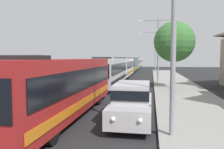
{
  "coord_description": "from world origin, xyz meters",
  "views": [
    {
      "loc": [
        3.3,
        -1.12,
        3.11
      ],
      "look_at": [
        0.3,
        15.94,
        1.84
      ],
      "focal_mm": 36.01,
      "sensor_mm": 36.0,
      "label": 1
    }
  ],
  "objects_px": {
    "bus_tail_end": "(138,62)",
    "streetlamp_mid": "(158,43)",
    "streetlamp_far": "(156,47)",
    "bus_lead": "(62,85)",
    "white_suv": "(132,101)",
    "bus_fourth_in_line": "(131,64)",
    "bus_middle": "(123,67)",
    "bus_second_in_line": "(109,71)",
    "bus_rear": "(135,63)",
    "roadside_tree": "(174,42)"
  },
  "relations": [
    {
      "from": "bus_second_in_line",
      "to": "bus_fourth_in_line",
      "type": "distance_m",
      "value": 26.07
    },
    {
      "from": "streetlamp_far",
      "to": "bus_rear",
      "type": "bearing_deg",
      "value": 109.14
    },
    {
      "from": "streetlamp_mid",
      "to": "roadside_tree",
      "type": "relative_size",
      "value": 1.19
    },
    {
      "from": "bus_second_in_line",
      "to": "roadside_tree",
      "type": "distance_m",
      "value": 7.52
    },
    {
      "from": "bus_fourth_in_line",
      "to": "streetlamp_mid",
      "type": "relative_size",
      "value": 1.56
    },
    {
      "from": "bus_rear",
      "to": "bus_fourth_in_line",
      "type": "bearing_deg",
      "value": -90.0
    },
    {
      "from": "bus_fourth_in_line",
      "to": "white_suv",
      "type": "xyz_separation_m",
      "value": [
        3.7,
        -39.49,
        -0.66
      ]
    },
    {
      "from": "bus_second_in_line",
      "to": "streetlamp_far",
      "type": "height_order",
      "value": "streetlamp_far"
    },
    {
      "from": "bus_middle",
      "to": "roadside_tree",
      "type": "height_order",
      "value": "roadside_tree"
    },
    {
      "from": "bus_lead",
      "to": "bus_second_in_line",
      "type": "xyz_separation_m",
      "value": [
        -0.0,
        13.06,
        -0.0
      ]
    },
    {
      "from": "bus_middle",
      "to": "streetlamp_far",
      "type": "height_order",
      "value": "streetlamp_far"
    },
    {
      "from": "bus_fourth_in_line",
      "to": "bus_rear",
      "type": "distance_m",
      "value": 13.45
    },
    {
      "from": "bus_tail_end",
      "to": "streetlamp_mid",
      "type": "xyz_separation_m",
      "value": [
        5.4,
        -48.02,
        3.21
      ]
    },
    {
      "from": "bus_middle",
      "to": "streetlamp_mid",
      "type": "xyz_separation_m",
      "value": [
        5.4,
        -8.41,
        3.21
      ]
    },
    {
      "from": "bus_tail_end",
      "to": "roadside_tree",
      "type": "height_order",
      "value": "roadside_tree"
    },
    {
      "from": "bus_rear",
      "to": "white_suv",
      "type": "bearing_deg",
      "value": -86.0
    },
    {
      "from": "bus_rear",
      "to": "streetlamp_far",
      "type": "distance_m",
      "value": 16.88
    },
    {
      "from": "bus_fourth_in_line",
      "to": "streetlamp_far",
      "type": "bearing_deg",
      "value": -21.35
    },
    {
      "from": "white_suv",
      "to": "bus_middle",
      "type": "bearing_deg",
      "value": 98.07
    },
    {
      "from": "bus_tail_end",
      "to": "bus_middle",
      "type": "bearing_deg",
      "value": -90.0
    },
    {
      "from": "bus_second_in_line",
      "to": "streetlamp_mid",
      "type": "xyz_separation_m",
      "value": [
        5.4,
        4.26,
        3.21
      ]
    },
    {
      "from": "bus_tail_end",
      "to": "streetlamp_far",
      "type": "height_order",
      "value": "streetlamp_far"
    },
    {
      "from": "bus_middle",
      "to": "bus_fourth_in_line",
      "type": "xyz_separation_m",
      "value": [
        0.0,
        13.4,
        0.0
      ]
    },
    {
      "from": "streetlamp_mid",
      "to": "bus_lead",
      "type": "bearing_deg",
      "value": -107.31
    },
    {
      "from": "bus_second_in_line",
      "to": "streetlamp_mid",
      "type": "bearing_deg",
      "value": 38.28
    },
    {
      "from": "bus_rear",
      "to": "roadside_tree",
      "type": "distance_m",
      "value": 41.29
    },
    {
      "from": "streetlamp_mid",
      "to": "streetlamp_far",
      "type": "bearing_deg",
      "value": 90.0
    },
    {
      "from": "bus_middle",
      "to": "white_suv",
      "type": "xyz_separation_m",
      "value": [
        3.7,
        -26.09,
        -0.66
      ]
    },
    {
      "from": "bus_lead",
      "to": "white_suv",
      "type": "xyz_separation_m",
      "value": [
        3.7,
        -0.35,
        -0.66
      ]
    },
    {
      "from": "bus_lead",
      "to": "streetlamp_mid",
      "type": "distance_m",
      "value": 18.42
    },
    {
      "from": "bus_tail_end",
      "to": "streetlamp_mid",
      "type": "distance_m",
      "value": 48.43
    },
    {
      "from": "white_suv",
      "to": "bus_fourth_in_line",
      "type": "bearing_deg",
      "value": 95.35
    },
    {
      "from": "bus_fourth_in_line",
      "to": "white_suv",
      "type": "bearing_deg",
      "value": -84.65
    },
    {
      "from": "streetlamp_mid",
      "to": "bus_rear",
      "type": "bearing_deg",
      "value": 98.7
    },
    {
      "from": "streetlamp_mid",
      "to": "bus_middle",
      "type": "bearing_deg",
      "value": 122.69
    },
    {
      "from": "streetlamp_mid",
      "to": "white_suv",
      "type": "bearing_deg",
      "value": -95.49
    },
    {
      "from": "bus_fourth_in_line",
      "to": "streetlamp_far",
      "type": "xyz_separation_m",
      "value": [
        5.4,
        -2.11,
        3.69
      ]
    },
    {
      "from": "streetlamp_mid",
      "to": "roadside_tree",
      "type": "distance_m",
      "value": 5.53
    },
    {
      "from": "bus_lead",
      "to": "bus_tail_end",
      "type": "xyz_separation_m",
      "value": [
        -0.0,
        65.34,
        -0.0
      ]
    },
    {
      "from": "bus_fourth_in_line",
      "to": "roadside_tree",
      "type": "distance_m",
      "value": 28.16
    },
    {
      "from": "bus_tail_end",
      "to": "bus_rear",
      "type": "bearing_deg",
      "value": -90.0
    },
    {
      "from": "bus_tail_end",
      "to": "streetlamp_mid",
      "type": "bearing_deg",
      "value": -83.59
    },
    {
      "from": "streetlamp_far",
      "to": "bus_lead",
      "type": "bearing_deg",
      "value": -98.3
    },
    {
      "from": "bus_lead",
      "to": "bus_fourth_in_line",
      "type": "bearing_deg",
      "value": 90.0
    },
    {
      "from": "streetlamp_far",
      "to": "white_suv",
      "type": "bearing_deg",
      "value": -92.6
    },
    {
      "from": "bus_rear",
      "to": "white_suv",
      "type": "relative_size",
      "value": 2.16
    },
    {
      "from": "streetlamp_mid",
      "to": "bus_fourth_in_line",
      "type": "bearing_deg",
      "value": 103.9
    },
    {
      "from": "bus_middle",
      "to": "bus_tail_end",
      "type": "relative_size",
      "value": 1.07
    },
    {
      "from": "white_suv",
      "to": "roadside_tree",
      "type": "xyz_separation_m",
      "value": [
        3.1,
        12.32,
        3.67
      ]
    },
    {
      "from": "bus_rear",
      "to": "bus_tail_end",
      "type": "height_order",
      "value": "same"
    }
  ]
}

